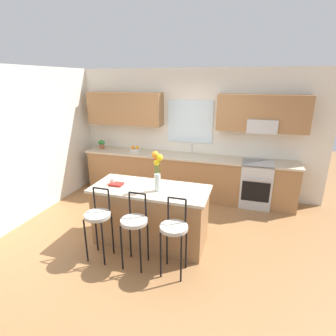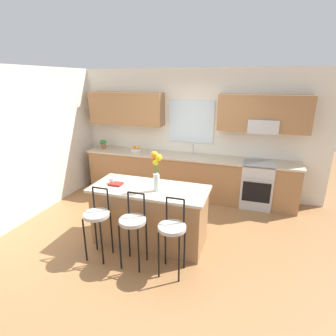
# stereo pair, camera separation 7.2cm
# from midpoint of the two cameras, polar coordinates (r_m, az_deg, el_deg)

# --- Properties ---
(ground_plane) EXTENTS (14.00, 14.00, 0.00)m
(ground_plane) POSITION_cam_midpoint_polar(r_m,az_deg,el_deg) (4.61, -1.09, -14.05)
(ground_plane) COLOR olive
(wall_left) EXTENTS (0.12, 4.60, 2.70)m
(wall_left) POSITION_cam_midpoint_polar(r_m,az_deg,el_deg) (5.64, -25.57, 5.11)
(wall_left) COLOR silver
(wall_left) RESTS_ON ground
(back_wall_assembly) EXTENTS (5.60, 0.50, 2.70)m
(back_wall_assembly) POSITION_cam_midpoint_polar(r_m,az_deg,el_deg) (5.87, 5.51, 8.85)
(back_wall_assembly) COLOR silver
(back_wall_assembly) RESTS_ON ground
(counter_run) EXTENTS (4.56, 0.64, 0.92)m
(counter_run) POSITION_cam_midpoint_polar(r_m,az_deg,el_deg) (5.88, 4.32, -1.64)
(counter_run) COLOR #996B42
(counter_run) RESTS_ON ground
(sink_faucet) EXTENTS (0.02, 0.13, 0.23)m
(sink_faucet) POSITION_cam_midpoint_polar(r_m,az_deg,el_deg) (5.82, 5.70, 4.24)
(sink_faucet) COLOR #B7BABC
(sink_faucet) RESTS_ON counter_run
(oven_range) EXTENTS (0.60, 0.64, 0.92)m
(oven_range) POSITION_cam_midpoint_polar(r_m,az_deg,el_deg) (5.72, 18.69, -3.25)
(oven_range) COLOR #B7BABC
(oven_range) RESTS_ON ground
(kitchen_island) EXTENTS (1.78, 0.78, 0.92)m
(kitchen_island) POSITION_cam_midpoint_polar(r_m,az_deg,el_deg) (4.25, -3.37, -9.89)
(kitchen_island) COLOR #996B42
(kitchen_island) RESTS_ON ground
(bar_stool_near) EXTENTS (0.36, 0.36, 1.04)m
(bar_stool_near) POSITION_cam_midpoint_polar(r_m,az_deg,el_deg) (3.92, -14.35, -10.19)
(bar_stool_near) COLOR black
(bar_stool_near) RESTS_ON ground
(bar_stool_middle) EXTENTS (0.36, 0.36, 1.04)m
(bar_stool_middle) POSITION_cam_midpoint_polar(r_m,az_deg,el_deg) (3.68, -6.91, -11.72)
(bar_stool_middle) COLOR black
(bar_stool_middle) RESTS_ON ground
(bar_stool_far) EXTENTS (0.36, 0.36, 1.04)m
(bar_stool_far) POSITION_cam_midpoint_polar(r_m,az_deg,el_deg) (3.51, 1.51, -13.20)
(bar_stool_far) COLOR black
(bar_stool_far) RESTS_ON ground
(flower_vase) EXTENTS (0.17, 0.16, 0.60)m
(flower_vase) POSITION_cam_midpoint_polar(r_m,az_deg,el_deg) (3.81, -1.96, 0.14)
(flower_vase) COLOR silver
(flower_vase) RESTS_ON kitchen_island
(mug_ceramic) EXTENTS (0.08, 0.08, 0.09)m
(mug_ceramic) POSITION_cam_midpoint_polar(r_m,az_deg,el_deg) (4.27, -11.41, -2.64)
(mug_ceramic) COLOR silver
(mug_ceramic) RESTS_ON kitchen_island
(cookbook) EXTENTS (0.20, 0.15, 0.03)m
(cookbook) POSITION_cam_midpoint_polar(r_m,az_deg,el_deg) (4.21, -10.56, -3.34)
(cookbook) COLOR maroon
(cookbook) RESTS_ON kitchen_island
(fruit_bowl_oranges) EXTENTS (0.24, 0.24, 0.13)m
(fruit_bowl_oranges) POSITION_cam_midpoint_polar(r_m,az_deg,el_deg) (6.10, -6.42, 3.95)
(fruit_bowl_oranges) COLOR silver
(fruit_bowl_oranges) RESTS_ON counter_run
(potted_plant_small) EXTENTS (0.18, 0.12, 0.21)m
(potted_plant_small) POSITION_cam_midpoint_polar(r_m,az_deg,el_deg) (6.48, -13.33, 5.08)
(potted_plant_small) COLOR #9E5B3D
(potted_plant_small) RESTS_ON counter_run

